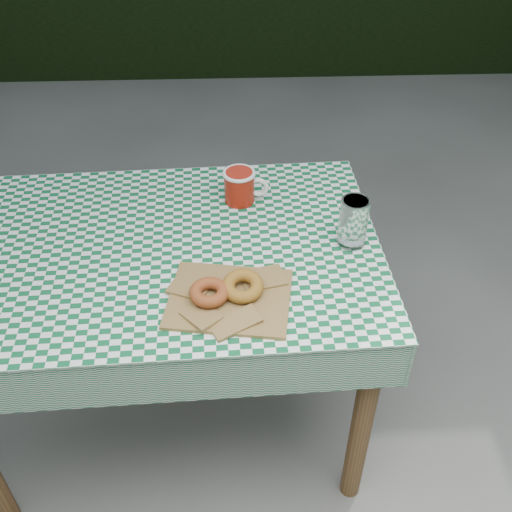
{
  "coord_description": "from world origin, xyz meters",
  "views": [
    {
      "loc": [
        0.11,
        -1.23,
        1.79
      ],
      "look_at": [
        0.16,
        -0.04,
        0.79
      ],
      "focal_mm": 42.16,
      "sensor_mm": 36.0,
      "label": 1
    }
  ],
  "objects_px": {
    "table": "(175,341)",
    "paper_bag": "(229,298)",
    "drinking_glass": "(353,222)",
    "coffee_mug": "(239,187)"
  },
  "relations": [
    {
      "from": "table",
      "to": "paper_bag",
      "type": "bearing_deg",
      "value": -51.77
    },
    {
      "from": "paper_bag",
      "to": "drinking_glass",
      "type": "bearing_deg",
      "value": 32.38
    },
    {
      "from": "drinking_glass",
      "to": "coffee_mug",
      "type": "bearing_deg",
      "value": 144.78
    },
    {
      "from": "table",
      "to": "drinking_glass",
      "type": "height_order",
      "value": "drinking_glass"
    },
    {
      "from": "table",
      "to": "drinking_glass",
      "type": "relative_size",
      "value": 8.36
    },
    {
      "from": "coffee_mug",
      "to": "drinking_glass",
      "type": "distance_m",
      "value": 0.37
    },
    {
      "from": "table",
      "to": "paper_bag",
      "type": "relative_size",
      "value": 3.96
    },
    {
      "from": "table",
      "to": "drinking_glass",
      "type": "bearing_deg",
      "value": -2.4
    },
    {
      "from": "table",
      "to": "coffee_mug",
      "type": "height_order",
      "value": "coffee_mug"
    },
    {
      "from": "coffee_mug",
      "to": "drinking_glass",
      "type": "height_order",
      "value": "drinking_glass"
    }
  ]
}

